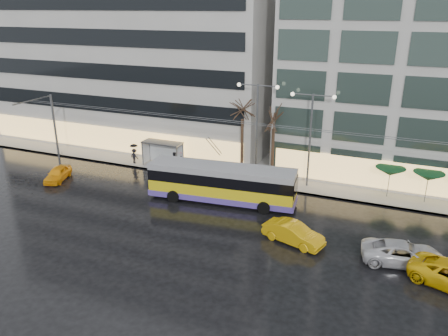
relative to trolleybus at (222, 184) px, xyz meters
The scene contains 19 objects.
ground 5.20m from the trolleybus, 101.04° to the right, with size 140.00×140.00×0.00m, color black.
sidewalk 9.31m from the trolleybus, 83.44° to the left, with size 80.00×10.00×0.15m, color gray.
kerb 4.56m from the trolleybus, 75.90° to the left, with size 80.00×0.10×0.15m, color slate.
building_left 24.06m from the trolleybus, 140.18° to the left, with size 34.00×14.00×22.00m, color #A1A09A.
trolleybus is the anchor object (origin of this frame).
catenary 4.08m from the trolleybus, 89.07° to the left, with size 42.24×5.12×7.00m.
bus_shelter 11.00m from the trolleybus, 148.06° to the left, with size 4.20×1.60×2.51m.
street_lamp_near 7.47m from the trolleybus, 79.96° to the left, with size 3.96×0.36×9.03m.
street_lamp_far 9.43m from the trolleybus, 44.43° to the left, with size 3.96×0.36×8.53m.
tree_a 8.26m from the trolleybus, 94.20° to the left, with size 3.20×3.20×8.40m.
tree_b 8.36m from the trolleybus, 68.06° to the left, with size 3.20×3.20×7.70m.
parasol_a 14.44m from the trolleybus, 25.16° to the left, with size 2.50×2.50×2.65m.
parasol_b 17.20m from the trolleybus, 20.91° to the left, with size 2.50×2.50×2.65m.
taxi_a 16.48m from the trolleybus, behind, with size 1.53×3.80×1.30m, color #F9A20D.
taxi_b 8.64m from the trolleybus, 31.46° to the right, with size 1.54×4.43×1.46m, color #D29B0B.
sedan_silver 15.22m from the trolleybus, 16.74° to the right, with size 2.40×5.20×1.45m, color silver.
pedestrian_a 7.71m from the trolleybus, 144.00° to the left, with size 1.28×1.29×2.19m.
pedestrian_b 9.18m from the trolleybus, 144.66° to the left, with size 1.03×0.95×1.70m.
pedestrian_c 13.06m from the trolleybus, 157.31° to the left, with size 1.12×1.00×2.11m.
Camera 1 is at (14.10, -26.56, 15.79)m, focal length 35.00 mm.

